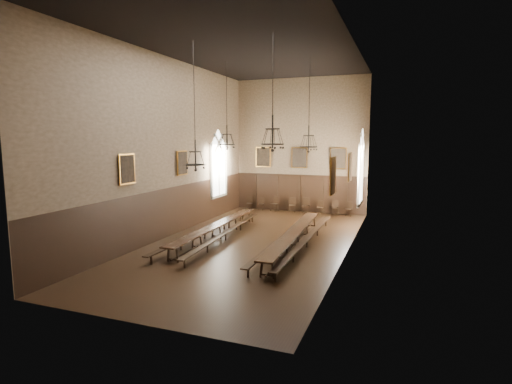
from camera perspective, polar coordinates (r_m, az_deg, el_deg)
The scene contains 34 objects.
floor at distance 19.38m, azimuth -0.52°, elevation -7.30°, with size 9.00×18.00×0.02m, color black.
ceiling at distance 19.15m, azimuth -0.56°, elevation 19.78°, with size 9.00×18.00×0.02m, color black.
wall_back at distance 27.32m, azimuth 6.32°, elevation 6.59°, with size 9.00×0.02×9.00m, color #896F54.
wall_front at distance 10.82m, azimuth -18.03°, elevation 4.68°, with size 9.00×0.02×9.00m, color #896F54.
wall_left at distance 20.78m, azimuth -12.29°, elevation 6.13°, with size 0.02×18.00×9.00m, color #896F54.
wall_right at distance 17.61m, azimuth 13.36°, elevation 5.86°, with size 0.02×18.00×9.00m, color #896F54.
wainscot_panelling at distance 19.09m, azimuth -0.53°, elevation -3.64°, with size 9.00×18.00×2.50m, color black, non-canonical shape.
table_left at distance 20.25m, azimuth -5.66°, elevation -5.60°, with size 0.78×9.21×0.72m.
table_right at distance 18.61m, azimuth 5.41°, elevation -6.74°, with size 1.09×9.64×0.75m.
bench_left_outer at distance 20.24m, azimuth -7.33°, elevation -5.87°, with size 0.42×9.65×0.43m.
bench_left_inner at distance 19.82m, azimuth -4.34°, elevation -6.12°, with size 0.93×9.68×0.44m.
bench_right_inner at distance 18.85m, azimuth 3.92°, elevation -6.82°, with size 0.40×9.98×0.45m.
bench_right_outer at distance 18.67m, azimuth 7.29°, elevation -6.96°, with size 0.36×10.40×0.47m.
chair_0 at distance 28.36m, azimuth -0.94°, elevation -1.93°, with size 0.42×0.42×0.87m.
chair_1 at distance 28.04m, azimuth 0.76°, elevation -2.05°, with size 0.39×0.39×0.86m.
chair_2 at distance 27.66m, azimuth 2.68°, elevation -2.08°, with size 0.58×0.58×1.03m.
chair_3 at distance 27.40m, azimuth 5.19°, elevation -2.24°, with size 0.48×0.48×0.97m.
chair_4 at distance 27.11m, azimuth 7.12°, elevation -2.34°, with size 0.46×0.46×1.03m.
chair_5 at distance 26.93m, azimuth 9.13°, elevation -2.53°, with size 0.42×0.42×0.89m.
chair_6 at distance 26.69m, azimuth 11.25°, elevation -2.62°, with size 0.50×0.50×0.97m.
chair_7 at distance 26.58m, azimuth 13.11°, elevation -2.76°, with size 0.44×0.44×0.91m.
chandelier_back_left at distance 21.56m, azimuth -4.16°, elevation 7.55°, with size 0.85×0.85×4.49m.
chandelier_back_right at distance 20.77m, azimuth 7.52°, elevation 7.21°, with size 0.89×0.89×4.60m.
chandelier_front_left at distance 17.24m, azimuth -8.65°, elevation 5.03°, with size 0.86×0.86×5.27m.
chandelier_front_right at distance 15.76m, azimuth 2.37°, elevation 7.85°, with size 0.91×0.91×4.39m.
portrait_back_0 at distance 27.98m, azimuth 1.04°, elevation 5.02°, with size 1.10×0.12×1.40m.
portrait_back_1 at distance 27.22m, azimuth 6.23°, elevation 4.90°, with size 1.10×0.12×1.40m.
portrait_back_2 at distance 26.70m, azimuth 11.66°, elevation 4.74°, with size 1.10×0.12×1.40m.
portrait_left_0 at distance 21.59m, azimuth -10.50°, elevation 4.11°, with size 0.12×1.00×1.30m.
portrait_left_1 at distance 17.90m, azimuth -17.94°, elevation 3.15°, with size 0.12×1.00×1.30m.
portrait_right_0 at distance 18.66m, azimuth 13.28°, elevation 3.49°, with size 0.12×1.00×1.30m.
portrait_right_1 at distance 14.22m, azimuth 10.94°, elevation 2.31°, with size 0.12×1.00×1.30m.
window_right at distance 23.14m, azimuth 14.81°, elevation 3.47°, with size 0.20×2.20×4.60m, color white, non-canonical shape.
window_left at distance 25.59m, azimuth -5.38°, elevation 4.07°, with size 0.20×2.20×4.60m, color white, non-canonical shape.
Camera 1 is at (6.74, -17.47, 5.00)m, focal length 28.00 mm.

